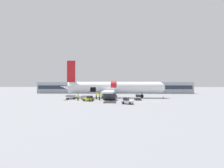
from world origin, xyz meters
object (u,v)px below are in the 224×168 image
at_px(baggage_tug_rear, 127,101).
at_px(suitcase_on_tarmac_upright, 93,99).
at_px(baggage_cart_queued, 71,97).
at_px(ground_crew_driver, 78,97).
at_px(ground_crew_supervisor, 99,96).
at_px(airplane, 112,88).
at_px(ground_crew_loader_b, 96,96).
at_px(baggage_tug_lead, 89,99).
at_px(baggage_cart_loading, 87,98).
at_px(baggage_tug_mid, 138,98).
at_px(ground_crew_loader_a, 102,96).

xyz_separation_m(baggage_tug_rear, suitcase_on_tarmac_upright, (-8.48, 7.52, -0.31)).
xyz_separation_m(baggage_cart_queued, ground_crew_driver, (2.97, -3.63, 0.37)).
bearing_deg(baggage_tug_rear, ground_crew_supervisor, 131.50).
relative_size(airplane, suitcase_on_tarmac_upright, 48.95).
xyz_separation_m(baggage_tug_rear, ground_crew_loader_b, (-8.09, 10.38, 0.39)).
xyz_separation_m(baggage_tug_lead, baggage_cart_loading, (-1.22, 3.81, -0.04)).
relative_size(baggage_tug_lead, ground_crew_loader_b, 1.53).
bearing_deg(ground_crew_driver, baggage_tug_rear, -28.10).
relative_size(baggage_tug_lead, ground_crew_driver, 1.58).
bearing_deg(suitcase_on_tarmac_upright, baggage_cart_queued, 158.38).
bearing_deg(airplane, baggage_tug_mid, -44.52).
height_order(airplane, ground_crew_supervisor, airplane).
bearing_deg(baggage_tug_lead, baggage_cart_loading, 107.77).
xyz_separation_m(baggage_tug_mid, baggage_cart_loading, (-13.83, 0.79, -0.11)).
relative_size(baggage_cart_loading, ground_crew_supervisor, 2.14).
distance_m(baggage_tug_mid, ground_crew_loader_a, 10.12).
bearing_deg(ground_crew_loader_a, baggage_cart_queued, -176.21).
bearing_deg(airplane, baggage_tug_rear, -76.14).
xyz_separation_m(airplane, ground_crew_driver, (-8.55, -8.81, -2.15)).
relative_size(baggage_tug_lead, baggage_tug_mid, 1.14).
bearing_deg(ground_crew_loader_a, baggage_tug_mid, -13.72).
bearing_deg(baggage_tug_lead, baggage_tug_rear, -30.09).
height_order(baggage_tug_mid, ground_crew_loader_a, ground_crew_loader_a).
height_order(baggage_cart_loading, suitcase_on_tarmac_upright, baggage_cart_loading).
height_order(baggage_cart_queued, ground_crew_driver, ground_crew_driver).
xyz_separation_m(ground_crew_loader_a, ground_crew_supervisor, (-0.38, -3.01, 0.13)).
bearing_deg(baggage_tug_mid, baggage_cart_queued, 174.43).
bearing_deg(baggage_tug_lead, ground_crew_driver, 158.45).
bearing_deg(baggage_tug_rear, baggage_tug_lead, 149.91).
relative_size(baggage_cart_queued, ground_crew_driver, 1.92).
xyz_separation_m(baggage_tug_mid, baggage_cart_queued, (-18.62, 1.82, -0.07)).
height_order(baggage_cart_loading, ground_crew_loader_b, ground_crew_loader_b).
distance_m(airplane, baggage_cart_loading, 9.50).
distance_m(baggage_tug_lead, baggage_cart_loading, 4.00).
xyz_separation_m(baggage_tug_lead, ground_crew_driver, (-3.05, 1.20, 0.38)).
xyz_separation_m(baggage_cart_loading, ground_crew_supervisor, (3.62, -1.40, 0.45)).
relative_size(baggage_tug_rear, suitcase_on_tarmac_upright, 4.00).
height_order(baggage_cart_loading, baggage_cart_queued, baggage_cart_queued).
bearing_deg(baggage_tug_mid, baggage_cart_loading, 176.73).
relative_size(airplane, baggage_cart_loading, 8.13).
height_order(airplane, ground_crew_loader_a, airplane).
height_order(baggage_tug_rear, ground_crew_loader_b, ground_crew_loader_b).
xyz_separation_m(airplane, ground_crew_loader_b, (-4.29, -5.02, -2.12)).
height_order(baggage_cart_loading, ground_crew_loader_a, ground_crew_loader_a).
height_order(baggage_tug_lead, ground_crew_loader_b, ground_crew_loader_b).
height_order(ground_crew_loader_b, suitcase_on_tarmac_upright, ground_crew_loader_b).
bearing_deg(ground_crew_loader_b, baggage_cart_loading, -154.09).
xyz_separation_m(baggage_tug_rear, ground_crew_supervisor, (-6.90, 7.80, 0.39)).
bearing_deg(baggage_tug_lead, baggage_cart_queued, 141.18).
bearing_deg(baggage_tug_mid, baggage_tug_rear, -111.45).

